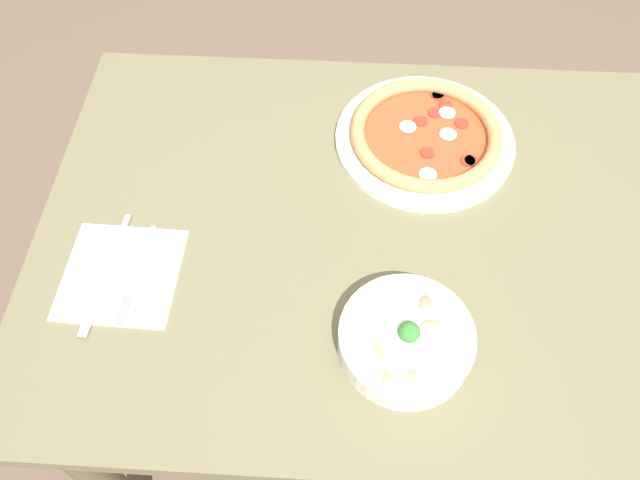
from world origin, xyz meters
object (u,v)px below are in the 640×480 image
at_px(fork, 138,273).
at_px(knife, 109,267).
at_px(bowl, 406,339).
at_px(pizza, 425,136).

bearing_deg(fork, knife, -94.34).
bearing_deg(bowl, pizza, -96.21).
distance_m(bowl, fork, 0.43).
relative_size(fork, knife, 0.82).
distance_m(pizza, knife, 0.60).
bearing_deg(fork, pizza, 128.48).
xyz_separation_m(pizza, bowl, (0.04, 0.41, 0.01)).
bearing_deg(knife, pizza, 125.21).
distance_m(fork, knife, 0.05).
distance_m(bowl, knife, 0.48).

